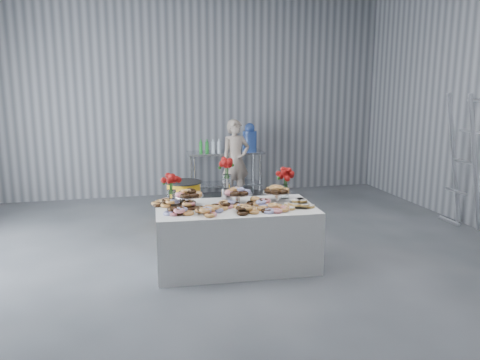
# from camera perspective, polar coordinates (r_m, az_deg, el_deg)

# --- Properties ---
(ground) EXTENTS (9.00, 9.00, 0.00)m
(ground) POSITION_cam_1_polar(r_m,az_deg,el_deg) (5.48, 0.37, -11.97)
(ground) COLOR #383B40
(ground) RESTS_ON ground
(room_walls) EXTENTS (8.04, 9.04, 4.02)m
(room_walls) POSITION_cam_1_polar(r_m,az_deg,el_deg) (5.07, -2.93, 16.63)
(room_walls) COLOR gray
(room_walls) RESTS_ON ground
(display_table) EXTENTS (1.95, 1.10, 0.75)m
(display_table) POSITION_cam_1_polar(r_m,az_deg,el_deg) (5.74, -0.53, -6.89)
(display_table) COLOR silver
(display_table) RESTS_ON ground
(prep_table) EXTENTS (1.50, 0.60, 0.90)m
(prep_table) POSITION_cam_1_polar(r_m,az_deg,el_deg) (9.31, -1.81, 1.77)
(prep_table) COLOR silver
(prep_table) RESTS_ON ground
(donut_mounds) EXTENTS (1.84, 0.89, 0.09)m
(donut_mounds) POSITION_cam_1_polar(r_m,az_deg,el_deg) (5.57, -0.42, -2.94)
(donut_mounds) COLOR #E4A153
(donut_mounds) RESTS_ON display_table
(cake_stand_left) EXTENTS (0.36, 0.36, 0.17)m
(cake_stand_left) POSITION_cam_1_polar(r_m,az_deg,el_deg) (5.68, -6.28, -1.76)
(cake_stand_left) COLOR silver
(cake_stand_left) RESTS_ON display_table
(cake_stand_mid) EXTENTS (0.36, 0.36, 0.17)m
(cake_stand_mid) POSITION_cam_1_polar(r_m,az_deg,el_deg) (5.75, -0.31, -1.52)
(cake_stand_mid) COLOR silver
(cake_stand_mid) RESTS_ON display_table
(cake_stand_right) EXTENTS (0.36, 0.36, 0.17)m
(cake_stand_right) POSITION_cam_1_polar(r_m,az_deg,el_deg) (5.86, 4.51, -1.31)
(cake_stand_right) COLOR silver
(cake_stand_right) RESTS_ON display_table
(danish_pile) EXTENTS (0.48, 0.48, 0.11)m
(danish_pile) POSITION_cam_1_polar(r_m,az_deg,el_deg) (5.65, 7.24, -2.73)
(danish_pile) COLOR white
(danish_pile) RESTS_ON display_table
(bouquet_left) EXTENTS (0.26, 0.26, 0.42)m
(bouquet_left) POSITION_cam_1_polar(r_m,az_deg,el_deg) (5.73, -8.39, -0.09)
(bouquet_left) COLOR white
(bouquet_left) RESTS_ON display_table
(bouquet_right) EXTENTS (0.26, 0.26, 0.42)m
(bouquet_right) POSITION_cam_1_polar(r_m,az_deg,el_deg) (6.01, 5.54, 0.51)
(bouquet_right) COLOR white
(bouquet_right) RESTS_ON display_table
(bouquet_center) EXTENTS (0.26, 0.26, 0.57)m
(bouquet_center) POSITION_cam_1_polar(r_m,az_deg,el_deg) (5.88, -1.62, 1.14)
(bouquet_center) COLOR silver
(bouquet_center) RESTS_ON display_table
(water_jug) EXTENTS (0.28, 0.28, 0.55)m
(water_jug) POSITION_cam_1_polar(r_m,az_deg,el_deg) (9.35, 1.18, 5.10)
(water_jug) COLOR blue
(water_jug) RESTS_ON prep_table
(drink_bottles) EXTENTS (0.54, 0.08, 0.27)m
(drink_bottles) POSITION_cam_1_polar(r_m,az_deg,el_deg) (9.09, -3.68, 4.17)
(drink_bottles) COLOR #268C33
(drink_bottles) RESTS_ON prep_table
(person) EXTENTS (0.63, 0.48, 1.56)m
(person) POSITION_cam_1_polar(r_m,az_deg,el_deg) (8.91, -0.54, 2.39)
(person) COLOR #CC8C93
(person) RESTS_ON ground
(trash_barrel) EXTENTS (0.56, 0.56, 0.72)m
(trash_barrel) POSITION_cam_1_polar(r_m,az_deg,el_deg) (7.39, -6.83, -2.89)
(trash_barrel) COLOR #F7AD14
(trash_barrel) RESTS_ON ground
(stepladder) EXTENTS (0.62, 0.52, 2.09)m
(stepladder) POSITION_cam_1_polar(r_m,az_deg,el_deg) (7.89, 25.62, 2.02)
(stepladder) COLOR silver
(stepladder) RESTS_ON ground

